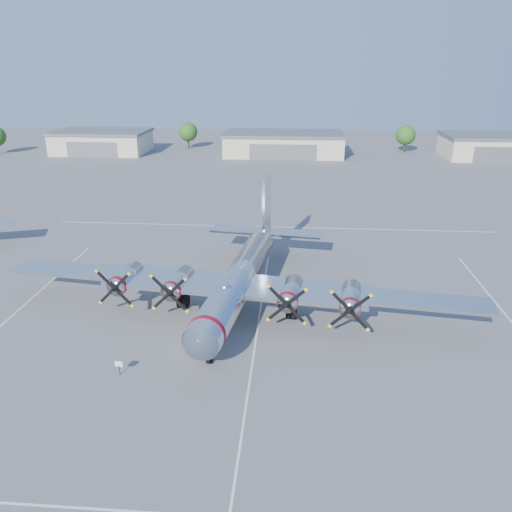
# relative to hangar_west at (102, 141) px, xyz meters

# --- Properties ---
(ground) EXTENTS (260.00, 260.00, 0.00)m
(ground) POSITION_rel_hangar_west_xyz_m (45.00, -81.96, -2.71)
(ground) COLOR #5C5C5F
(ground) RESTS_ON ground
(parking_lines) EXTENTS (60.00, 50.08, 0.01)m
(parking_lines) POSITION_rel_hangar_west_xyz_m (45.00, -83.71, -2.71)
(parking_lines) COLOR silver
(parking_lines) RESTS_ON ground
(hangar_west) EXTENTS (22.60, 14.60, 5.40)m
(hangar_west) POSITION_rel_hangar_west_xyz_m (0.00, 0.00, 0.00)
(hangar_west) COLOR beige
(hangar_west) RESTS_ON ground
(hangar_center) EXTENTS (28.60, 14.60, 5.40)m
(hangar_center) POSITION_rel_hangar_west_xyz_m (45.00, -0.00, -0.00)
(hangar_center) COLOR beige
(hangar_center) RESTS_ON ground
(hangar_east) EXTENTS (20.60, 14.60, 5.40)m
(hangar_east) POSITION_rel_hangar_west_xyz_m (93.00, 0.00, 0.00)
(hangar_east) COLOR beige
(hangar_east) RESTS_ON ground
(tree_west) EXTENTS (4.80, 4.80, 6.64)m
(tree_west) POSITION_rel_hangar_west_xyz_m (20.00, 8.04, 1.51)
(tree_west) COLOR #382619
(tree_west) RESTS_ON ground
(tree_east) EXTENTS (4.80, 4.80, 6.64)m
(tree_east) POSITION_rel_hangar_west_xyz_m (75.00, 6.04, 1.51)
(tree_east) COLOR #382619
(tree_east) RESTS_ON ground
(main_bomber_b29) EXTENTS (46.02, 34.45, 9.42)m
(main_bomber_b29) POSITION_rel_hangar_west_xyz_m (43.12, -80.53, -2.71)
(main_bomber_b29) COLOR silver
(main_bomber_b29) RESTS_ON ground
(info_placard) EXTENTS (0.59, 0.12, 1.13)m
(info_placard) POSITION_rel_hangar_west_xyz_m (35.56, -92.50, -1.92)
(info_placard) COLOR black
(info_placard) RESTS_ON ground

